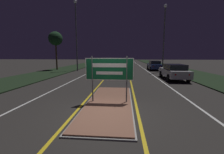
{
  "coord_description": "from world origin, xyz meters",
  "views": [
    {
      "loc": [
        0.75,
        -5.92,
        2.41
      ],
      "look_at": [
        0.0,
        2.85,
        1.13
      ],
      "focal_mm": 24.0,
      "sensor_mm": 36.0,
      "label": 1
    }
  ],
  "objects_px": {
    "car_receding_0": "(174,71)",
    "car_approaching_0": "(99,68)",
    "car_receding_1": "(154,65)",
    "streetlight_left_near": "(76,27)",
    "highway_sign": "(109,71)",
    "streetlight_right_near": "(164,32)"
  },
  "relations": [
    {
      "from": "car_receding_1",
      "to": "car_approaching_0",
      "type": "bearing_deg",
      "value": -147.83
    },
    {
      "from": "car_receding_0",
      "to": "car_receding_1",
      "type": "distance_m",
      "value": 9.74
    },
    {
      "from": "car_receding_0",
      "to": "car_approaching_0",
      "type": "xyz_separation_m",
      "value": [
        -8.33,
        4.54,
        -0.05
      ]
    },
    {
      "from": "streetlight_left_near",
      "to": "highway_sign",
      "type": "bearing_deg",
      "value": -66.82
    },
    {
      "from": "car_receding_0",
      "to": "car_receding_1",
      "type": "height_order",
      "value": "car_receding_0"
    },
    {
      "from": "highway_sign",
      "to": "car_approaching_0",
      "type": "xyz_separation_m",
      "value": [
        -2.69,
        12.63,
        -0.91
      ]
    },
    {
      "from": "car_receding_0",
      "to": "streetlight_left_near",
      "type": "bearing_deg",
      "value": 149.14
    },
    {
      "from": "car_receding_1",
      "to": "streetlight_left_near",
      "type": "bearing_deg",
      "value": -168.71
    },
    {
      "from": "car_approaching_0",
      "to": "highway_sign",
      "type": "bearing_deg",
      "value": -77.98
    },
    {
      "from": "streetlight_left_near",
      "to": "car_receding_1",
      "type": "height_order",
      "value": "streetlight_left_near"
    },
    {
      "from": "highway_sign",
      "to": "car_approaching_0",
      "type": "relative_size",
      "value": 0.55
    },
    {
      "from": "streetlight_left_near",
      "to": "streetlight_right_near",
      "type": "bearing_deg",
      "value": 0.5
    },
    {
      "from": "streetlight_left_near",
      "to": "car_receding_0",
      "type": "relative_size",
      "value": 2.19
    },
    {
      "from": "streetlight_right_near",
      "to": "car_approaching_0",
      "type": "relative_size",
      "value": 2.21
    },
    {
      "from": "car_receding_0",
      "to": "car_approaching_0",
      "type": "bearing_deg",
      "value": 151.39
    },
    {
      "from": "highway_sign",
      "to": "streetlight_left_near",
      "type": "relative_size",
      "value": 0.23
    },
    {
      "from": "streetlight_left_near",
      "to": "car_receding_0",
      "type": "height_order",
      "value": "streetlight_left_near"
    },
    {
      "from": "streetlight_right_near",
      "to": "car_approaching_0",
      "type": "distance_m",
      "value": 10.68
    },
    {
      "from": "streetlight_left_near",
      "to": "car_approaching_0",
      "type": "relative_size",
      "value": 2.44
    },
    {
      "from": "streetlight_left_near",
      "to": "car_receding_0",
      "type": "bearing_deg",
      "value": -30.86
    },
    {
      "from": "car_receding_1",
      "to": "car_approaching_0",
      "type": "relative_size",
      "value": 1.01
    },
    {
      "from": "streetlight_right_near",
      "to": "car_receding_0",
      "type": "xyz_separation_m",
      "value": [
        -0.69,
        -7.42,
        -4.88
      ]
    }
  ]
}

